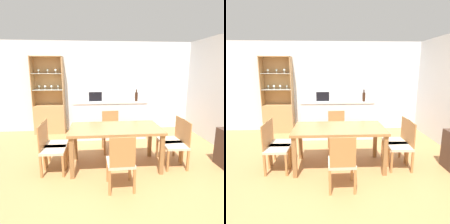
{
  "view_description": "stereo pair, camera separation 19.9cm",
  "coord_description": "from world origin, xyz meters",
  "views": [
    {
      "loc": [
        -0.32,
        -3.23,
        1.78
      ],
      "look_at": [
        0.09,
        1.06,
        0.85
      ],
      "focal_mm": 32.0,
      "sensor_mm": 36.0,
      "label": 1
    },
    {
      "loc": [
        -0.12,
        -3.25,
        1.78
      ],
      "look_at": [
        0.09,
        1.06,
        0.85
      ],
      "focal_mm": 32.0,
      "sensor_mm": 36.0,
      "label": 2
    }
  ],
  "objects": [
    {
      "name": "dining_chair_side_left_far",
      "position": [
        -1.06,
        0.34,
        0.43
      ],
      "size": [
        0.41,
        0.41,
        0.87
      ],
      "rotation": [
        0.0,
        0.0,
        -1.59
      ],
      "color": "#C1B299",
      "rests_on": "ground_plane"
    },
    {
      "name": "wall_back",
      "position": [
        0.0,
        2.63,
        1.27
      ],
      "size": [
        6.8,
        0.06,
        2.55
      ],
      "color": "silver",
      "rests_on": "ground_plane"
    },
    {
      "name": "dining_chair_head_far",
      "position": [
        0.07,
        0.95,
        0.43
      ],
      "size": [
        0.43,
        0.43,
        0.87
      ],
      "rotation": [
        0.0,
        0.0,
        3.21
      ],
      "color": "#C1B299",
      "rests_on": "ground_plane"
    },
    {
      "name": "wine_bottle",
      "position": [
        0.79,
        1.78,
        1.09
      ],
      "size": [
        0.08,
        0.08,
        0.3
      ],
      "color": "black",
      "rests_on": "kitchen_counter"
    },
    {
      "name": "dining_chair_side_right_near",
      "position": [
        1.21,
        0.08,
        0.43
      ],
      "size": [
        0.42,
        0.42,
        0.87
      ],
      "rotation": [
        0.0,
        0.0,
        1.52
      ],
      "color": "#C1B299",
      "rests_on": "ground_plane"
    },
    {
      "name": "dining_chair_side_right_far",
      "position": [
        1.21,
        0.34,
        0.43
      ],
      "size": [
        0.41,
        0.41,
        0.87
      ],
      "rotation": [
        0.0,
        0.0,
        1.6
      ],
      "color": "#C1B299",
      "rests_on": "ground_plane"
    },
    {
      "name": "kitchen_counter",
      "position": [
        0.12,
        1.9,
        0.49
      ],
      "size": [
        1.86,
        0.63,
        0.97
      ],
      "color": "silver",
      "rests_on": "ground_plane"
    },
    {
      "name": "microwave",
      "position": [
        -0.19,
        1.94,
        1.11
      ],
      "size": [
        0.5,
        0.35,
        0.27
      ],
      "color": "#B7BABF",
      "rests_on": "kitchen_counter"
    },
    {
      "name": "ground_plane",
      "position": [
        0.0,
        0.0,
        0.0
      ],
      "size": [
        18.0,
        18.0,
        0.0
      ],
      "primitive_type": "plane",
      "color": "#B27A47"
    },
    {
      "name": "dining_chair_head_near",
      "position": [
        0.07,
        -0.54,
        0.43
      ],
      "size": [
        0.41,
        0.41,
        0.87
      ],
      "rotation": [
        0.0,
        0.0,
        0.01
      ],
      "color": "#C1B299",
      "rests_on": "ground_plane"
    },
    {
      "name": "display_cabinet",
      "position": [
        -1.54,
        2.42,
        0.59
      ],
      "size": [
        0.84,
        0.38,
        2.12
      ],
      "color": "tan",
      "rests_on": "ground_plane"
    },
    {
      "name": "dining_chair_side_left_near",
      "position": [
        -1.06,
        0.08,
        0.43
      ],
      "size": [
        0.41,
        0.41,
        0.87
      ],
      "rotation": [
        0.0,
        0.0,
        -1.59
      ],
      "color": "#C1B299",
      "rests_on": "ground_plane"
    },
    {
      "name": "dining_table",
      "position": [
        0.07,
        0.21,
        0.66
      ],
      "size": [
        1.63,
        0.85,
        0.75
      ],
      "color": "olive",
      "rests_on": "ground_plane"
    }
  ]
}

